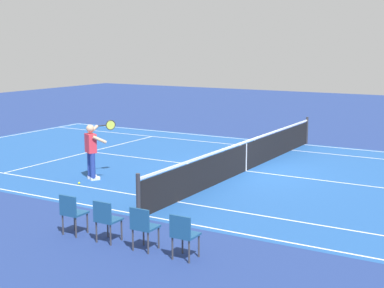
% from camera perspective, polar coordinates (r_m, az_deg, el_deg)
% --- Properties ---
extents(ground_plane, '(60.00, 60.00, 0.00)m').
position_cam_1_polar(ground_plane, '(17.90, 5.47, -2.74)').
color(ground_plane, navy).
extents(court_slab, '(24.20, 11.40, 0.00)m').
position_cam_1_polar(court_slab, '(17.90, 5.47, -2.74)').
color(court_slab, '#1E4C93').
rests_on(court_slab, ground_plane).
extents(court_line_markings, '(23.85, 11.05, 0.01)m').
position_cam_1_polar(court_line_markings, '(17.90, 5.48, -2.73)').
color(court_line_markings, white).
rests_on(court_line_markings, ground_plane).
extents(tennis_net, '(0.10, 11.70, 1.08)m').
position_cam_1_polar(tennis_net, '(17.80, 5.50, -1.20)').
color(tennis_net, '#2D2D33').
rests_on(tennis_net, ground_plane).
extents(tennis_player_near, '(0.75, 1.19, 1.70)m').
position_cam_1_polar(tennis_player_near, '(16.80, -10.14, -0.47)').
color(tennis_player_near, navy).
rests_on(tennis_player_near, ground_plane).
extents(tennis_ball, '(0.07, 0.07, 0.07)m').
position_cam_1_polar(tennis_ball, '(16.46, -11.39, -3.92)').
color(tennis_ball, '#CCE01E').
rests_on(tennis_ball, ground_plane).
extents(spectator_chair_0, '(0.44, 0.44, 0.88)m').
position_cam_1_polar(spectator_chair_0, '(10.50, -0.88, -9.03)').
color(spectator_chair_0, '#38383D').
rests_on(spectator_chair_0, ground_plane).
extents(spectator_chair_1, '(0.44, 0.44, 0.88)m').
position_cam_1_polar(spectator_chair_1, '(10.98, -4.99, -8.22)').
color(spectator_chair_1, '#38383D').
rests_on(spectator_chair_1, ground_plane).
extents(spectator_chair_2, '(0.44, 0.44, 0.88)m').
position_cam_1_polar(spectator_chair_2, '(11.51, -8.72, -7.43)').
color(spectator_chair_2, '#38383D').
rests_on(spectator_chair_2, ground_plane).
extents(spectator_chair_3, '(0.44, 0.44, 0.88)m').
position_cam_1_polar(spectator_chair_3, '(12.08, -12.09, -6.70)').
color(spectator_chair_3, '#38383D').
rests_on(spectator_chair_3, ground_plane).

